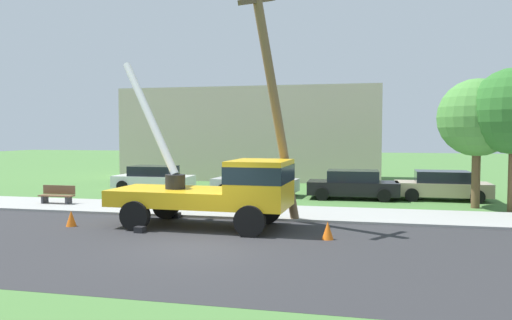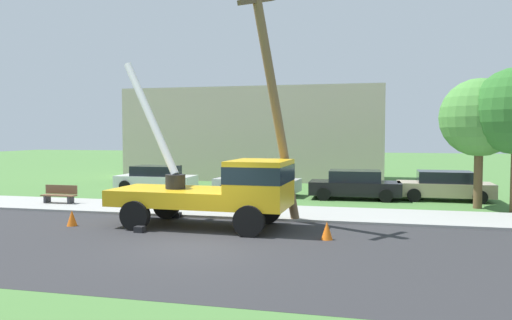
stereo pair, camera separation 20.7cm
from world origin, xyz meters
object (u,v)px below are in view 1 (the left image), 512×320
Objects in this scene: roadside_tree_far at (477,118)px; utility_truck at (224,187)px; leaning_utility_pole at (274,98)px; parked_sedan_black at (353,185)px; traffic_cone_ahead at (328,230)px; parked_sedan_silver at (255,182)px; traffic_cone_behind at (71,218)px; park_bench at (57,195)px; parked_sedan_tan at (442,186)px; parked_sedan_white at (154,178)px.

utility_truck is at bearing -144.86° from roadside_tree_far.
leaning_utility_pole is (1.63, 0.68, 3.07)m from utility_truck.
traffic_cone_ahead is at bearing -93.33° from parked_sedan_black.
parked_sedan_silver is at bearing 95.55° from utility_truck.
traffic_cone_behind is 0.35× the size of park_bench.
utility_truck is 9.48m from parked_sedan_black.
traffic_cone_behind is 0.13× the size of parked_sedan_tan.
roadside_tree_far is (5.28, -1.82, 3.20)m from parked_sedan_black.
traffic_cone_ahead is 0.13× the size of parked_sedan_black.
parked_sedan_tan is (4.80, 10.08, 0.43)m from traffic_cone_ahead.
parked_sedan_silver reaches higher than traffic_cone_ahead.
parked_sedan_white and parked_sedan_silver have the same top height.
roadside_tree_far reaches higher than park_bench.
parked_sedan_silver is at bearing 106.90° from leaning_utility_pole.
traffic_cone_ahead is 0.12× the size of parked_sedan_silver.
traffic_cone_behind is 16.96m from roadside_tree_far.
leaning_utility_pole reaches higher than parked_sedan_silver.
traffic_cone_ahead is at bearing -115.45° from parked_sedan_tan.
parked_sedan_white is 1.00× the size of parked_sedan_black.
traffic_cone_ahead is 10.37m from roadside_tree_far.
parked_sedan_tan is at bearing 50.66° from leaning_utility_pole.
parked_sedan_tan is at bearing 0.66° from parked_sedan_silver.
parked_sedan_white is (-10.48, 10.56, 0.43)m from traffic_cone_ahead.
parked_sedan_tan is (8.42, 8.97, -0.70)m from utility_truck.
parked_sedan_black is at bearing 86.67° from traffic_cone_ahead.
leaning_utility_pole is at bearing -73.10° from parked_sedan_silver.
park_bench is at bearing -145.27° from parked_sedan_silver.
parked_sedan_white and parked_sedan_black have the same top height.
parked_sedan_black is (0.56, 9.58, 0.43)m from traffic_cone_ahead.
parked_sedan_black is (2.56, 7.80, -3.77)m from leaning_utility_pole.
traffic_cone_behind is at bearing -144.22° from parked_sedan_tan.
park_bench is (-8.77, 3.38, -0.95)m from utility_truck.
roadside_tree_far is at bearing 35.14° from utility_truck.
parked_sedan_white is (-1.57, 10.35, 0.43)m from traffic_cone_behind.
traffic_cone_ahead is at bearing -45.21° from parked_sedan_white.
roadside_tree_far is at bearing -9.71° from parked_sedan_white.
parked_sedan_black and parked_sedan_tan have the same top height.
park_bench is 18.85m from roadside_tree_far.
parked_sedan_white is at bearing 178.20° from parked_sedan_tan.
leaning_utility_pole reaches higher than park_bench.
leaning_utility_pole is 15.59× the size of traffic_cone_behind.
parked_sedan_white reaches higher than traffic_cone_behind.
traffic_cone_behind is 10.48m from parked_sedan_white.
parked_sedan_black is at bearing -5.04° from parked_sedan_white.
traffic_cone_behind is 10.73m from parked_sedan_silver.
parked_sedan_silver and parked_sedan_black have the same top height.
parked_sedan_silver is (-0.86, 8.87, -0.70)m from utility_truck.
utility_truck is at bearing -21.08° from park_bench.
roadside_tree_far reaches higher than parked_sedan_white.
parked_sedan_tan reaches higher than park_bench.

